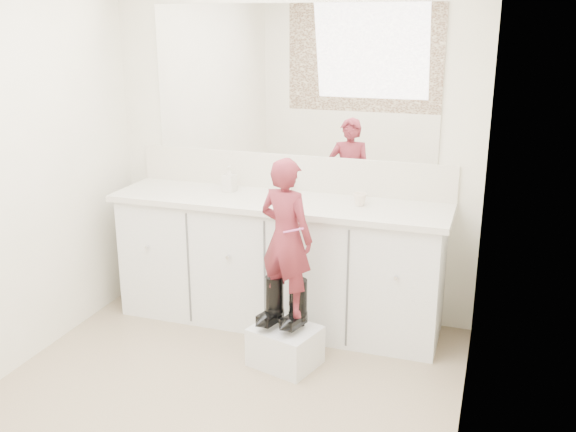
% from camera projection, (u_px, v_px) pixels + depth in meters
% --- Properties ---
extents(floor, '(3.00, 3.00, 0.00)m').
position_uv_depth(floor, '(203.00, 417.00, 3.43)').
color(floor, '#857657').
rests_on(floor, ground).
extents(wall_back, '(2.60, 0.00, 2.60)m').
position_uv_depth(wall_back, '(292.00, 146.00, 4.44)').
color(wall_back, beige).
rests_on(wall_back, floor).
extents(wall_right, '(0.00, 3.00, 3.00)m').
position_uv_depth(wall_right, '(474.00, 228.00, 2.68)').
color(wall_right, beige).
rests_on(wall_right, floor).
extents(vanity_cabinet, '(2.20, 0.55, 0.85)m').
position_uv_depth(vanity_cabinet, '(279.00, 264.00, 4.41)').
color(vanity_cabinet, silver).
rests_on(vanity_cabinet, floor).
extents(countertop, '(2.28, 0.58, 0.04)m').
position_uv_depth(countertop, '(278.00, 202.00, 4.27)').
color(countertop, beige).
rests_on(countertop, vanity_cabinet).
extents(backsplash, '(2.28, 0.03, 0.25)m').
position_uv_depth(backsplash, '(291.00, 172.00, 4.48)').
color(backsplash, beige).
rests_on(backsplash, countertop).
extents(mirror, '(2.00, 0.02, 1.00)m').
position_uv_depth(mirror, '(291.00, 81.00, 4.30)').
color(mirror, white).
rests_on(mirror, wall_back).
extents(faucet, '(0.08, 0.08, 0.10)m').
position_uv_depth(faucet, '(286.00, 186.00, 4.40)').
color(faucet, silver).
rests_on(faucet, countertop).
extents(cup, '(0.10, 0.10, 0.08)m').
position_uv_depth(cup, '(360.00, 199.00, 4.11)').
color(cup, beige).
rests_on(cup, countertop).
extents(soap_bottle, '(0.09, 0.09, 0.18)m').
position_uv_depth(soap_bottle, '(229.00, 179.00, 4.44)').
color(soap_bottle, beige).
rests_on(soap_bottle, countertop).
extents(step_stool, '(0.45, 0.41, 0.24)m').
position_uv_depth(step_stool, '(285.00, 346.00, 3.92)').
color(step_stool, silver).
rests_on(step_stool, floor).
extents(boot_left, '(0.17, 0.24, 0.32)m').
position_uv_depth(boot_left, '(275.00, 301.00, 3.88)').
color(boot_left, black).
rests_on(boot_left, step_stool).
extents(boot_right, '(0.17, 0.24, 0.32)m').
position_uv_depth(boot_right, '(298.00, 304.00, 3.84)').
color(boot_right, black).
rests_on(boot_right, step_stool).
extents(toddler, '(0.40, 0.32, 0.95)m').
position_uv_depth(toddler, '(286.00, 237.00, 3.74)').
color(toddler, '#B43745').
rests_on(toddler, step_stool).
extents(toothbrush, '(0.13, 0.05, 0.06)m').
position_uv_depth(toothbrush, '(293.00, 230.00, 3.62)').
color(toothbrush, '#D151A0').
rests_on(toothbrush, toddler).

